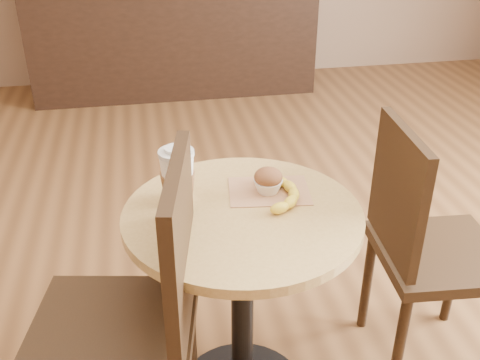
{
  "coord_description": "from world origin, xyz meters",
  "views": [
    {
      "loc": [
        -0.29,
        -1.33,
        1.59
      ],
      "look_at": [
        -0.04,
        0.03,
        0.83
      ],
      "focal_mm": 42.0,
      "sensor_mm": 36.0,
      "label": 1
    }
  ],
  "objects_px": {
    "cafe_table": "(242,274)",
    "chair_right": "(424,244)",
    "chair_left": "(136,318)",
    "banana": "(282,192)",
    "coffee_cup": "(178,177)",
    "muffin": "(268,181)"
  },
  "relations": [
    {
      "from": "chair_right",
      "to": "banana",
      "type": "xyz_separation_m",
      "value": [
        -0.5,
        -0.02,
        0.26
      ]
    },
    {
      "from": "coffee_cup",
      "to": "banana",
      "type": "xyz_separation_m",
      "value": [
        0.3,
        -0.04,
        -0.06
      ]
    },
    {
      "from": "chair_left",
      "to": "coffee_cup",
      "type": "distance_m",
      "value": 0.41
    },
    {
      "from": "chair_right",
      "to": "muffin",
      "type": "relative_size",
      "value": 10.64
    },
    {
      "from": "coffee_cup",
      "to": "banana",
      "type": "relative_size",
      "value": 0.72
    },
    {
      "from": "chair_right",
      "to": "chair_left",
      "type": "bearing_deg",
      "value": 108.39
    },
    {
      "from": "cafe_table",
      "to": "coffee_cup",
      "type": "xyz_separation_m",
      "value": [
        -0.17,
        0.1,
        0.3
      ]
    },
    {
      "from": "coffee_cup",
      "to": "chair_left",
      "type": "bearing_deg",
      "value": -130.34
    },
    {
      "from": "cafe_table",
      "to": "chair_left",
      "type": "height_order",
      "value": "chair_left"
    },
    {
      "from": "chair_left",
      "to": "coffee_cup",
      "type": "height_order",
      "value": "chair_left"
    },
    {
      "from": "chair_right",
      "to": "banana",
      "type": "distance_m",
      "value": 0.57
    },
    {
      "from": "banana",
      "to": "muffin",
      "type": "bearing_deg",
      "value": 140.57
    },
    {
      "from": "cafe_table",
      "to": "chair_right",
      "type": "relative_size",
      "value": 0.81
    },
    {
      "from": "chair_right",
      "to": "coffee_cup",
      "type": "distance_m",
      "value": 0.86
    },
    {
      "from": "cafe_table",
      "to": "coffee_cup",
      "type": "bearing_deg",
      "value": 150.95
    },
    {
      "from": "cafe_table",
      "to": "chair_left",
      "type": "relative_size",
      "value": 0.75
    },
    {
      "from": "coffee_cup",
      "to": "banana",
      "type": "bearing_deg",
      "value": -17.9
    },
    {
      "from": "chair_left",
      "to": "muffin",
      "type": "bearing_deg",
      "value": 132.32
    },
    {
      "from": "coffee_cup",
      "to": "muffin",
      "type": "distance_m",
      "value": 0.27
    },
    {
      "from": "muffin",
      "to": "banana",
      "type": "xyz_separation_m",
      "value": [
        0.03,
        -0.03,
        -0.02
      ]
    },
    {
      "from": "chair_left",
      "to": "banana",
      "type": "height_order",
      "value": "chair_left"
    },
    {
      "from": "banana",
      "to": "chair_left",
      "type": "bearing_deg",
      "value": -148.59
    }
  ]
}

